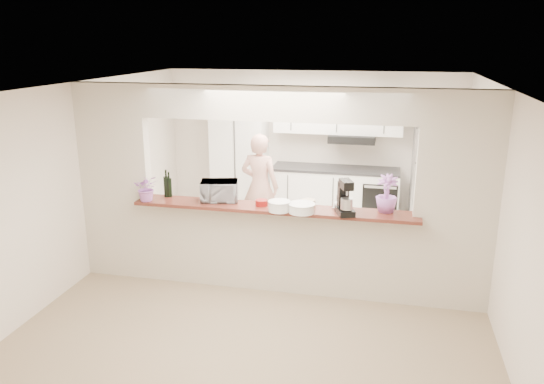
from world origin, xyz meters
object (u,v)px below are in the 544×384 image
(person, at_px, (260,187))
(refrigerator, at_px, (435,179))
(toaster_oven, at_px, (219,191))
(stand_mixer, at_px, (345,199))

(person, bearing_deg, refrigerator, -151.76)
(refrigerator, distance_m, toaster_oven, 3.80)
(refrigerator, xyz_separation_m, toaster_oven, (-2.75, -2.60, 0.36))
(toaster_oven, distance_m, stand_mixer, 1.56)
(stand_mixer, distance_m, person, 2.37)
(refrigerator, height_order, stand_mixer, refrigerator)
(toaster_oven, bearing_deg, refrigerator, 29.35)
(refrigerator, height_order, person, refrigerator)
(person, bearing_deg, toaster_oven, 94.74)
(toaster_oven, distance_m, person, 1.69)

